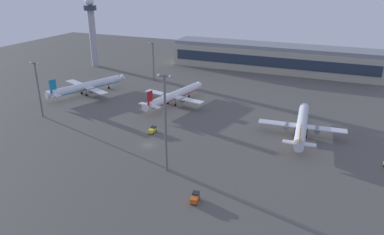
{
  "coord_description": "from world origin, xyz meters",
  "views": [
    {
      "loc": [
        60.64,
        -102.72,
        57.84
      ],
      "look_at": [
        8.04,
        21.93,
        4.0
      ],
      "focal_mm": 33.89,
      "sensor_mm": 36.0,
      "label": 1
    }
  ],
  "objects_px": {
    "airplane_mid_apron": "(302,125)",
    "maintenance_van": "(153,130)",
    "apron_light_east": "(153,59)",
    "apron_light_central": "(165,119)",
    "airplane_terminal_side": "(174,96)",
    "baggage_tractor": "(195,198)",
    "airplane_taxiway_distant": "(87,86)",
    "apron_light_west": "(38,86)",
    "control_tower": "(92,27)"
  },
  "relations": [
    {
      "from": "baggage_tractor",
      "to": "apron_light_west",
      "type": "xyz_separation_m",
      "value": [
        -85.08,
        32.59,
        12.68
      ]
    },
    {
      "from": "airplane_terminal_side",
      "to": "baggage_tractor",
      "type": "bearing_deg",
      "value": -48.4
    },
    {
      "from": "maintenance_van",
      "to": "baggage_tractor",
      "type": "relative_size",
      "value": 0.97
    },
    {
      "from": "airplane_terminal_side",
      "to": "maintenance_van",
      "type": "bearing_deg",
      "value": -66.63
    },
    {
      "from": "maintenance_van",
      "to": "apron_light_east",
      "type": "xyz_separation_m",
      "value": [
        -34.9,
        65.64,
        11.61
      ]
    },
    {
      "from": "airplane_mid_apron",
      "to": "maintenance_van",
      "type": "bearing_deg",
      "value": -163.69
    },
    {
      "from": "control_tower",
      "to": "apron_light_west",
      "type": "distance_m",
      "value": 93.54
    },
    {
      "from": "maintenance_van",
      "to": "apron_light_west",
      "type": "bearing_deg",
      "value": 179.52
    },
    {
      "from": "apron_light_west",
      "to": "airplane_mid_apron",
      "type": "bearing_deg",
      "value": 12.54
    },
    {
      "from": "airplane_terminal_side",
      "to": "apron_light_west",
      "type": "bearing_deg",
      "value": -128.96
    },
    {
      "from": "control_tower",
      "to": "maintenance_van",
      "type": "xyz_separation_m",
      "value": [
        88.34,
        -82.1,
        -24.32
      ]
    },
    {
      "from": "airplane_taxiway_distant",
      "to": "maintenance_van",
      "type": "relative_size",
      "value": 9.92
    },
    {
      "from": "baggage_tractor",
      "to": "apron_light_west",
      "type": "height_order",
      "value": "apron_light_west"
    },
    {
      "from": "baggage_tractor",
      "to": "apron_light_east",
      "type": "xyz_separation_m",
      "value": [
        -67.66,
        101.67,
        11.61
      ]
    },
    {
      "from": "apron_light_west",
      "to": "airplane_taxiway_distant",
      "type": "bearing_deg",
      "value": 93.48
    },
    {
      "from": "apron_light_west",
      "to": "apron_light_central",
      "type": "bearing_deg",
      "value": -16.3
    },
    {
      "from": "maintenance_van",
      "to": "apron_light_east",
      "type": "relative_size",
      "value": 0.19
    },
    {
      "from": "apron_light_central",
      "to": "airplane_taxiway_distant",
      "type": "bearing_deg",
      "value": 143.38
    },
    {
      "from": "airplane_taxiway_distant",
      "to": "airplane_terminal_side",
      "type": "relative_size",
      "value": 1.02
    },
    {
      "from": "airplane_terminal_side",
      "to": "baggage_tractor",
      "type": "xyz_separation_m",
      "value": [
        39.51,
        -69.54,
        -2.9
      ]
    },
    {
      "from": "airplane_taxiway_distant",
      "to": "apron_light_east",
      "type": "xyz_separation_m",
      "value": [
        19.44,
        35.78,
        8.52
      ]
    },
    {
      "from": "airplane_mid_apron",
      "to": "apron_light_central",
      "type": "height_order",
      "value": "apron_light_central"
    },
    {
      "from": "airplane_mid_apron",
      "to": "airplane_taxiway_distant",
      "type": "height_order",
      "value": "airplane_taxiway_distant"
    },
    {
      "from": "airplane_mid_apron",
      "to": "apron_light_central",
      "type": "bearing_deg",
      "value": -132.98
    },
    {
      "from": "apron_light_central",
      "to": "baggage_tractor",
      "type": "bearing_deg",
      "value": -39.42
    },
    {
      "from": "apron_light_central",
      "to": "apron_light_east",
      "type": "distance_m",
      "value": 104.33
    },
    {
      "from": "apron_light_west",
      "to": "apron_light_east",
      "type": "relative_size",
      "value": 1.09
    },
    {
      "from": "airplane_mid_apron",
      "to": "apron_light_west",
      "type": "distance_m",
      "value": 108.95
    },
    {
      "from": "baggage_tractor",
      "to": "apron_light_east",
      "type": "distance_m",
      "value": 122.68
    },
    {
      "from": "airplane_terminal_side",
      "to": "apron_light_east",
      "type": "height_order",
      "value": "apron_light_east"
    },
    {
      "from": "apron_light_west",
      "to": "apron_light_east",
      "type": "xyz_separation_m",
      "value": [
        17.41,
        69.08,
        -1.06
      ]
    },
    {
      "from": "apron_light_central",
      "to": "airplane_mid_apron",
      "type": "bearing_deg",
      "value": 51.28
    },
    {
      "from": "airplane_taxiway_distant",
      "to": "apron_light_central",
      "type": "distance_m",
      "value": 91.34
    },
    {
      "from": "apron_light_east",
      "to": "apron_light_central",
      "type": "bearing_deg",
      "value": -59.38
    },
    {
      "from": "airplane_terminal_side",
      "to": "airplane_taxiway_distant",
      "type": "bearing_deg",
      "value": -163.61
    },
    {
      "from": "airplane_mid_apron",
      "to": "airplane_taxiway_distant",
      "type": "bearing_deg",
      "value": 170.58
    },
    {
      "from": "maintenance_van",
      "to": "apron_light_west",
      "type": "distance_m",
      "value": 53.93
    },
    {
      "from": "apron_light_west",
      "to": "apron_light_east",
      "type": "bearing_deg",
      "value": 75.85
    },
    {
      "from": "apron_light_west",
      "to": "apron_light_east",
      "type": "distance_m",
      "value": 71.25
    },
    {
      "from": "apron_light_east",
      "to": "airplane_mid_apron",
      "type": "bearing_deg",
      "value": -27.22
    },
    {
      "from": "apron_light_central",
      "to": "airplane_terminal_side",
      "type": "bearing_deg",
      "value": 113.42
    },
    {
      "from": "apron_light_central",
      "to": "apron_light_east",
      "type": "bearing_deg",
      "value": 120.62
    },
    {
      "from": "airplane_terminal_side",
      "to": "baggage_tractor",
      "type": "relative_size",
      "value": 9.47
    },
    {
      "from": "airplane_mid_apron",
      "to": "baggage_tractor",
      "type": "relative_size",
      "value": 9.52
    },
    {
      "from": "maintenance_van",
      "to": "airplane_taxiway_distant",
      "type": "bearing_deg",
      "value": 146.97
    },
    {
      "from": "control_tower",
      "to": "apron_light_central",
      "type": "height_order",
      "value": "control_tower"
    },
    {
      "from": "airplane_terminal_side",
      "to": "apron_light_west",
      "type": "xyz_separation_m",
      "value": [
        -45.57,
        -36.95,
        9.78
      ]
    },
    {
      "from": "airplane_taxiway_distant",
      "to": "maintenance_van",
      "type": "height_order",
      "value": "airplane_taxiway_distant"
    },
    {
      "from": "maintenance_van",
      "to": "apron_light_central",
      "type": "bearing_deg",
      "value": -57.12
    },
    {
      "from": "airplane_mid_apron",
      "to": "maintenance_van",
      "type": "distance_m",
      "value": 57.33
    }
  ]
}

